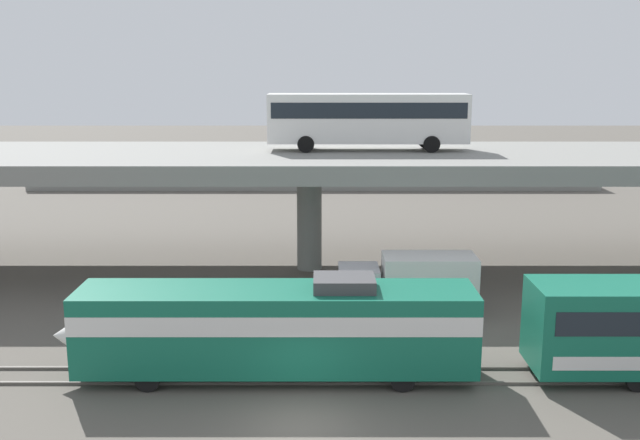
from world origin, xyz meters
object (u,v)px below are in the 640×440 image
Objects in this scene: parked_car_2 at (389,155)px; service_truck_west at (413,283)px; parked_car_1 at (313,158)px; parked_car_0 at (111,160)px; parked_car_3 at (263,155)px; train_locomotive at (259,325)px; transit_bus_on_overpass at (370,116)px.

service_truck_west is at bearing -93.54° from parked_car_2.
service_truck_west is at bearing 97.37° from parked_car_1.
parked_car_3 is (15.63, 4.31, 0.00)m from parked_car_0.
parked_car_0 is 21.21m from parked_car_1.
train_locomotive is 53.20m from parked_car_3.
transit_bus_on_overpass is at bearing 104.58° from parked_car_3.
parked_car_3 is at bearing 15.43° from parked_car_0.
parked_car_2 is 13.88m from parked_car_3.
parked_car_2 is (9.86, 52.94, 0.38)m from train_locomotive.
parked_car_0 is (-26.69, 41.15, 0.93)m from service_truck_west.
parked_car_1 is (21.11, 1.98, -0.00)m from parked_car_0.
train_locomotive reaches higher than parked_car_2.
parked_car_1 is 8.67m from parked_car_2.
transit_bus_on_overpass reaches higher than train_locomotive.
parked_car_3 is (-5.49, 2.33, 0.00)m from parked_car_1.
transit_bus_on_overpass reaches higher than service_truck_west.
train_locomotive is 10.37m from service_truck_west.
train_locomotive is at bearing 47.09° from service_truck_west.
parked_car_3 is at bearing -75.42° from transit_bus_on_overpass.
train_locomotive reaches higher than parked_car_0.
parked_car_0 is at bearing -51.78° from transit_bus_on_overpass.
parked_car_1 is 1.03× the size of parked_car_2.
train_locomotive is 53.85m from parked_car_2.
parked_car_2 and parked_car_3 have the same top height.
parked_car_0 and parked_car_2 have the same top height.
service_truck_west is 1.52× the size of parked_car_0.
parked_car_3 is (-11.07, 45.46, 0.93)m from service_truck_west.
service_truck_west is at bearing -132.91° from train_locomotive.
service_truck_west is at bearing 103.68° from parked_car_3.
parked_car_0 is at bearing 5.37° from parked_car_1.
transit_bus_on_overpass reaches higher than parked_car_3.
parked_car_2 is at bearing 179.55° from parked_car_3.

